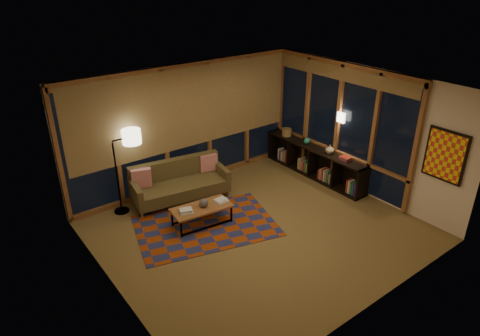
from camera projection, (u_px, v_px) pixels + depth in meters
floor at (258, 230)px, 8.01m from camera, size 5.50×5.00×0.01m
ceiling at (262, 89)px, 6.84m from camera, size 5.50×5.00×0.01m
walls at (260, 165)px, 7.43m from camera, size 5.51×5.01×2.70m
window_wall_back at (188, 127)px, 9.17m from camera, size 5.30×0.16×2.60m
window_wall_right at (337, 124)px, 9.32m from camera, size 0.16×3.70×2.60m
wall_art at (445, 156)px, 7.54m from camera, size 0.06×0.74×0.94m
wall_sconce at (341, 117)px, 9.09m from camera, size 0.12×0.18×0.22m
sofa at (180, 183)px, 8.87m from camera, size 2.07×1.10×0.81m
pillow_left at (141, 178)px, 8.60m from camera, size 0.42×0.25×0.40m
pillow_right at (208, 163)px, 9.28m from camera, size 0.40×0.22×0.38m
area_rug at (206, 226)px, 8.14m from camera, size 2.94×2.34×0.01m
coffee_table at (202, 216)px, 8.12m from camera, size 1.19×0.65×0.38m
book_stack_a at (186, 211)px, 7.85m from camera, size 0.30×0.27×0.07m
book_stack_b at (221, 200)px, 8.22m from camera, size 0.25×0.20×0.05m
ceramic_pot at (204, 203)px, 8.01m from camera, size 0.17×0.17×0.17m
floor_lamp at (117, 174)px, 8.25m from camera, size 0.56×0.37×1.67m
bookshelf at (314, 161)px, 9.93m from camera, size 0.40×2.84×0.71m
basket at (287, 132)px, 10.40m from camera, size 0.26×0.26×0.18m
teal_bowl at (307, 141)px, 9.94m from camera, size 0.18×0.18×0.14m
vase at (330, 149)px, 9.42m from camera, size 0.20×0.20×0.20m
shelf_book_stack at (345, 158)px, 9.13m from camera, size 0.20×0.27×0.07m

